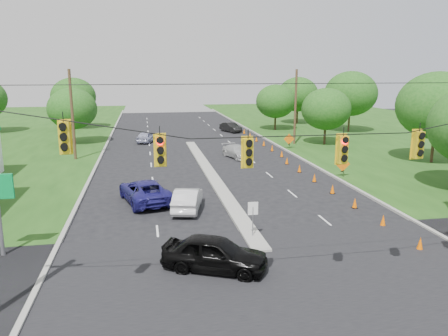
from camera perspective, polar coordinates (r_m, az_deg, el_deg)
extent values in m
plane|color=black|center=(18.60, 8.40, -15.88)|extent=(160.00, 160.00, 0.00)
cube|color=black|center=(18.60, 8.40, -15.88)|extent=(160.00, 14.00, 0.02)
cube|color=gray|center=(46.51, -15.88, 1.17)|extent=(0.25, 110.00, 0.16)
cube|color=gray|center=(48.83, 8.42, 2.05)|extent=(0.25, 110.00, 0.16)
cube|color=gray|center=(37.88, -1.76, -0.88)|extent=(1.00, 34.00, 0.18)
cylinder|color=gray|center=(23.50, 3.77, -7.15)|extent=(0.06, 0.06, 1.80)
cube|color=white|center=(23.24, 3.80, -5.29)|extent=(0.55, 0.04, 0.70)
cylinder|color=black|center=(15.54, 10.41, 5.63)|extent=(24.00, 0.04, 0.04)
cube|color=yellow|center=(14.80, -20.11, 3.75)|extent=(0.34, 0.24, 1.00)
cube|color=yellow|center=(14.67, -8.33, 2.24)|extent=(0.34, 0.24, 1.00)
cube|color=yellow|center=(15.10, 3.14, 1.98)|extent=(0.34, 0.24, 1.00)
cube|color=yellow|center=(16.27, 15.23, 2.32)|extent=(0.34, 0.24, 1.00)
cube|color=yellow|center=(17.75, 24.03, 2.78)|extent=(0.34, 0.24, 1.00)
cylinder|color=#422D1C|center=(46.17, -19.19, 6.53)|extent=(0.28, 0.28, 9.00)
cylinder|color=#422D1C|center=(53.72, 9.31, 7.82)|extent=(0.28, 0.28, 9.00)
cone|color=#F76200|center=(24.31, 24.24, -8.98)|extent=(0.32, 0.32, 0.70)
cone|color=#F76200|center=(27.06, 20.07, -6.46)|extent=(0.32, 0.32, 0.70)
cone|color=#F76200|center=(29.97, 16.72, -4.39)|extent=(0.32, 0.32, 0.70)
cone|color=#F76200|center=(32.99, 13.99, -2.68)|extent=(0.32, 0.32, 0.70)
cone|color=#F76200|center=(36.10, 11.73, -1.25)|extent=(0.32, 0.32, 0.70)
cone|color=#F76200|center=(39.27, 9.83, -0.06)|extent=(0.32, 0.32, 0.70)
cone|color=#F76200|center=(42.50, 8.22, 0.96)|extent=(0.32, 0.32, 0.70)
cone|color=#F76200|center=(45.94, 7.55, 1.86)|extent=(0.32, 0.32, 0.70)
cone|color=#F76200|center=(49.23, 6.31, 2.61)|extent=(0.32, 0.32, 0.70)
cone|color=#F76200|center=(52.54, 5.22, 3.26)|extent=(0.32, 0.32, 0.70)
cone|color=#F76200|center=(55.88, 4.27, 3.84)|extent=(0.32, 0.32, 0.70)
cone|color=#F76200|center=(59.24, 3.41, 4.35)|extent=(0.32, 0.32, 0.70)
cone|color=#F76200|center=(62.61, 2.65, 4.81)|extent=(0.32, 0.32, 0.70)
cube|color=black|center=(38.10, 15.21, -0.40)|extent=(0.06, 0.58, 0.26)
cube|color=black|center=(38.10, 15.21, -0.40)|extent=(0.06, 0.58, 0.26)
cube|color=orange|center=(37.97, 15.27, 0.48)|extent=(1.27, 0.05, 1.27)
cube|color=black|center=(50.83, 8.47, 3.09)|extent=(0.06, 0.58, 0.26)
cube|color=black|center=(50.83, 8.47, 3.09)|extent=(0.06, 0.58, 0.26)
cube|color=orange|center=(50.73, 8.49, 3.76)|extent=(1.27, 0.05, 1.27)
cylinder|color=black|center=(56.59, -18.98, 4.23)|extent=(0.28, 0.28, 2.52)
ellipsoid|color=#194C14|center=(56.26, -19.21, 7.33)|extent=(5.88, 5.88, 5.04)
cylinder|color=black|center=(71.59, -18.87, 6.01)|extent=(0.28, 0.28, 2.88)
ellipsoid|color=#194C14|center=(71.32, -19.07, 8.81)|extent=(6.72, 6.72, 5.76)
cylinder|color=black|center=(46.99, 25.61, 2.53)|extent=(0.28, 0.28, 3.24)
ellipsoid|color=#194C14|center=(46.55, 26.08, 7.33)|extent=(7.56, 7.56, 6.48)
cylinder|color=black|center=(54.43, 13.03, 4.28)|extent=(0.28, 0.28, 2.52)
ellipsoid|color=#194C14|center=(54.08, 13.19, 7.51)|extent=(5.88, 5.88, 5.04)
cylinder|color=black|center=(66.73, 16.00, 5.92)|extent=(0.28, 0.28, 3.24)
ellipsoid|color=#194C14|center=(66.42, 16.21, 9.31)|extent=(7.56, 7.56, 6.48)
cylinder|color=black|center=(75.26, 9.54, 6.80)|extent=(0.28, 0.28, 2.88)
ellipsoid|color=#194C14|center=(75.00, 9.64, 9.47)|extent=(6.72, 6.72, 5.76)
cylinder|color=black|center=(66.79, 6.70, 6.01)|extent=(0.28, 0.28, 2.52)
ellipsoid|color=#194C14|center=(66.51, 6.76, 8.65)|extent=(5.88, 5.88, 5.04)
imported|color=black|center=(19.95, -1.20, -11.09)|extent=(5.13, 3.72, 1.62)
imported|color=silver|center=(28.32, -4.79, -4.06)|extent=(2.50, 4.67, 1.46)
imported|color=navy|center=(30.33, -10.31, -2.97)|extent=(3.98, 6.20, 1.59)
imported|color=#AFAFAF|center=(45.23, 1.74, 2.17)|extent=(2.94, 4.76, 1.29)
imported|color=#9FA2BD|center=(55.82, -10.09, 4.04)|extent=(2.95, 4.45, 1.41)
imported|color=black|center=(64.40, 0.88, 5.34)|extent=(2.88, 4.45, 1.39)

